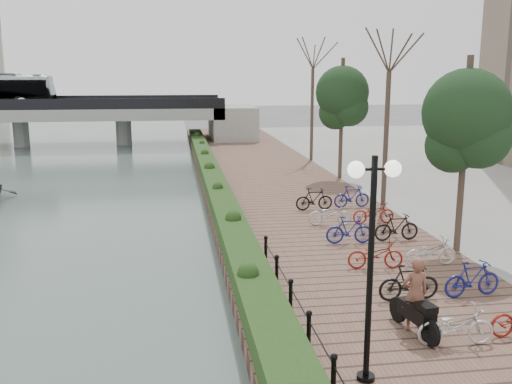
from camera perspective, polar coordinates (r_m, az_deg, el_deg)
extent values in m
cube|color=brown|center=(27.24, 3.53, -1.36)|extent=(8.00, 75.00, 0.50)
cube|color=#1D3613|center=(29.09, -4.03, 0.58)|extent=(1.10, 56.00, 0.60)
cylinder|color=black|center=(11.33, 7.76, -17.69)|extent=(0.10, 0.10, 0.70)
cylinder|color=black|center=(13.05, 5.30, -13.49)|extent=(0.10, 0.10, 0.70)
cylinder|color=black|center=(14.84, 3.48, -10.26)|extent=(0.10, 0.10, 0.70)
cylinder|color=black|center=(16.68, 2.09, -7.73)|extent=(0.10, 0.10, 0.70)
cylinder|color=black|center=(18.55, 0.98, -5.70)|extent=(0.10, 0.10, 0.70)
cylinder|color=black|center=(11.09, 11.34, -7.86)|extent=(0.12, 0.12, 4.45)
cylinder|color=black|center=(10.60, 11.77, 2.25)|extent=(0.70, 0.06, 0.06)
sphere|color=white|center=(10.49, 9.97, 2.22)|extent=(0.32, 0.32, 0.32)
sphere|color=white|center=(10.73, 13.53, 2.28)|extent=(0.32, 0.32, 0.32)
imported|color=brown|center=(13.94, 15.60, -9.78)|extent=(0.67, 0.46, 1.78)
imported|color=silver|center=(13.70, 19.22, -12.41)|extent=(0.60, 1.71, 0.90)
imported|color=black|center=(15.85, 14.91, -8.61)|extent=(0.47, 1.66, 1.00)
imported|color=maroon|center=(18.15, 11.71, -6.01)|extent=(0.60, 1.71, 0.90)
imported|color=navy|center=(20.49, 9.26, -3.72)|extent=(0.47, 1.66, 1.00)
imported|color=silver|center=(22.91, 7.33, -2.14)|extent=(0.60, 1.71, 0.90)
imported|color=black|center=(25.35, 5.77, -0.65)|extent=(0.47, 1.66, 1.00)
imported|color=navy|center=(16.62, 20.69, -8.03)|extent=(0.47, 1.66, 1.00)
imported|color=silver|center=(18.82, 16.89, -5.63)|extent=(0.60, 1.71, 0.90)
imported|color=black|center=(21.09, 13.94, -3.47)|extent=(0.47, 1.66, 1.00)
imported|color=maroon|center=(23.45, 11.57, -1.97)|extent=(0.60, 1.71, 0.90)
imported|color=navy|center=(25.84, 9.65, -0.52)|extent=(0.47, 1.66, 1.00)
cube|color=gray|center=(55.27, -22.58, 7.29)|extent=(36.00, 8.00, 1.00)
cube|color=black|center=(51.45, -23.72, 8.00)|extent=(36.00, 0.15, 0.90)
cube|color=black|center=(59.00, -21.73, 8.50)|extent=(36.00, 0.15, 0.90)
cylinder|color=gray|center=(55.40, -22.44, 5.49)|extent=(1.40, 1.40, 2.50)
cylinder|color=gray|center=(53.91, -13.09, 5.92)|extent=(1.40, 1.40, 2.50)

